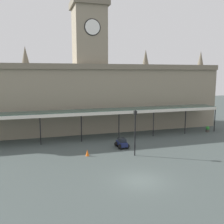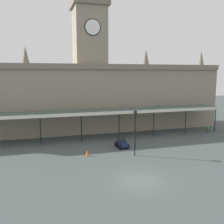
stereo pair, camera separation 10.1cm
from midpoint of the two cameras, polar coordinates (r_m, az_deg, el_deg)
The scene contains 7 objects.
ground_plane at distance 23.03m, azimuth 6.48°, elevation -15.05°, with size 140.00×140.00×0.00m, color #434D4B.
station_building at distance 41.54m, azimuth -4.83°, elevation 4.25°, with size 43.06×6.92×20.24m.
entrance_canopy at distance 36.26m, azimuth -2.97°, elevation 0.20°, with size 37.72×3.26×4.07m.
car_navy_sedan at distance 32.23m, azimuth 2.31°, elevation -7.08°, with size 1.57×2.08×1.19m.
victorian_lamppost at distance 28.62m, azimuth 5.29°, elevation -3.47°, with size 0.30×0.30×5.26m.
traffic_cone at distance 29.23m, azimuth -5.44°, elevation -9.06°, with size 0.40×0.40×0.73m, color orange.
planter_near_kerb at distance 43.14m, azimuth 20.72°, elevation -3.62°, with size 0.60×0.60×0.96m.
Camera 2 is at (-8.29, -19.40, 9.24)m, focal length 40.87 mm.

